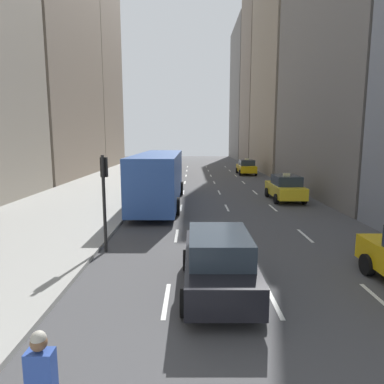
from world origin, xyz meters
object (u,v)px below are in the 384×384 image
(taxi_second, at_px, (286,188))
(sedan_black_near, at_px, (219,261))
(traffic_light_pole, at_px, (105,187))
(city_bus, at_px, (160,176))
(taxi_third, at_px, (247,167))

(taxi_second, xyz_separation_m, sedan_black_near, (-5.60, -13.96, -0.01))
(taxi_second, xyz_separation_m, traffic_light_pole, (-9.55, -10.51, 1.53))
(sedan_black_near, xyz_separation_m, city_bus, (-2.81, 12.67, 0.91))
(taxi_second, height_order, city_bus, city_bus)
(taxi_second, distance_m, sedan_black_near, 15.04)
(sedan_black_near, height_order, city_bus, city_bus)
(taxi_third, height_order, sedan_black_near, taxi_third)
(taxi_second, relative_size, sedan_black_near, 0.94)
(sedan_black_near, height_order, traffic_light_pole, traffic_light_pole)
(taxi_second, height_order, traffic_light_pole, traffic_light_pole)
(taxi_second, distance_m, city_bus, 8.56)
(taxi_third, bearing_deg, sedan_black_near, -100.31)
(taxi_third, distance_m, sedan_black_near, 31.28)
(taxi_second, xyz_separation_m, taxi_third, (0.00, 16.82, 0.00))
(taxi_third, height_order, traffic_light_pole, traffic_light_pole)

